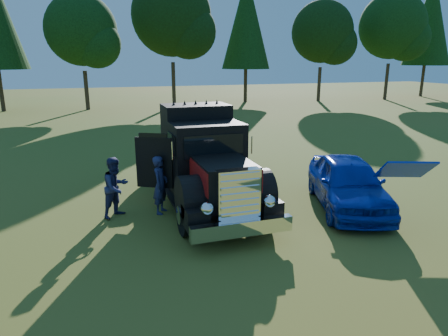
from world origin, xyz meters
TOP-DOWN VIEW (x-y plane):
  - ground at (0.00, 0.00)m, footprint 120.00×120.00m
  - treeline at (-0.71, 26.99)m, footprint 72.10×23.52m
  - diamond_t_truck at (-0.58, 2.67)m, footprint 3.26×7.16m
  - hotrod_coupe at (3.48, 1.02)m, footprint 3.27×4.90m
  - spectator_near at (-1.97, 2.33)m, footprint 0.66×0.74m
  - spectator_far at (-3.21, 2.46)m, footprint 1.07×1.04m

SIDE VIEW (x-z plane):
  - ground at x=0.00m, z-range 0.00..0.00m
  - hotrod_coupe at x=3.48m, z-range -0.16..1.72m
  - spectator_near at x=-1.97m, z-range 0.00..1.71m
  - spectator_far at x=-3.21m, z-range 0.00..1.74m
  - diamond_t_truck at x=-0.58m, z-range -0.22..2.78m
  - treeline at x=-0.71m, z-range 0.79..14.63m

